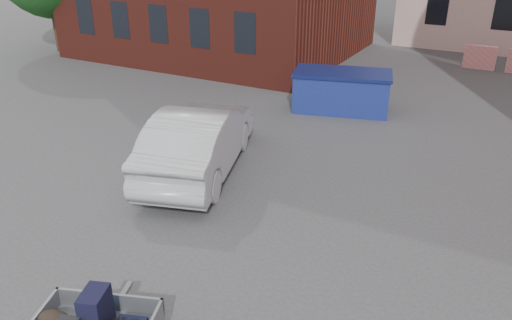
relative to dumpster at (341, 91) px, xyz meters
The scene contains 3 objects.
ground 7.18m from the dumpster, 83.00° to the right, with size 120.00×120.00×0.00m, color #38383A.
dumpster is the anchor object (origin of this frame).
silver_car 6.16m from the dumpster, 104.33° to the right, with size 1.72×4.94×1.63m, color #AAADB1.
Camera 1 is at (4.17, -8.05, 5.47)m, focal length 35.00 mm.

